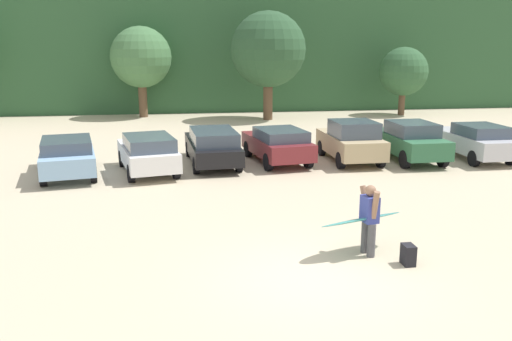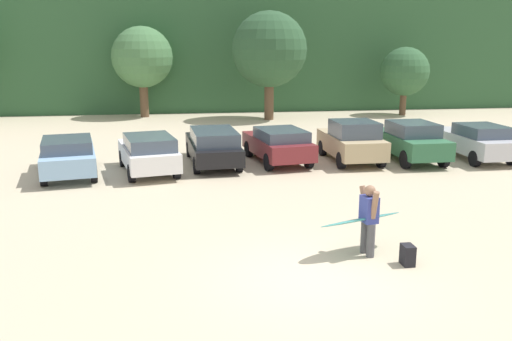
# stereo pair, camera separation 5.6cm
# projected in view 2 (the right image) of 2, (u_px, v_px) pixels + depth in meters

# --- Properties ---
(ground_plane) EXTENTS (120.00, 120.00, 0.00)m
(ground_plane) POSITION_uv_depth(u_px,v_px,m) (315.00, 279.00, 10.83)
(ground_plane) COLOR #C1B293
(hillside_ridge) EXTENTS (108.00, 12.00, 8.71)m
(hillside_ridge) POSITION_uv_depth(u_px,v_px,m) (211.00, 48.00, 41.98)
(hillside_ridge) COLOR #2D5633
(hillside_ridge) RESTS_ON ground_plane
(tree_center_left) EXTENTS (3.89, 3.89, 5.80)m
(tree_center_left) POSITION_uv_depth(u_px,v_px,m) (142.00, 58.00, 34.22)
(tree_center_left) COLOR brown
(tree_center_left) RESTS_ON ground_plane
(tree_center_right) EXTENTS (4.64, 4.64, 6.66)m
(tree_center_right) POSITION_uv_depth(u_px,v_px,m) (269.00, 50.00, 32.88)
(tree_center_right) COLOR brown
(tree_center_right) RESTS_ON ground_plane
(tree_far_left) EXTENTS (3.20, 3.20, 4.49)m
(tree_far_left) POSITION_uv_depth(u_px,v_px,m) (405.00, 72.00, 35.38)
(tree_far_left) COLOR brown
(tree_far_left) RESTS_ON ground_plane
(parked_car_sky_blue) EXTENTS (2.57, 4.63, 1.40)m
(parked_car_sky_blue) POSITION_uv_depth(u_px,v_px,m) (68.00, 155.00, 19.25)
(parked_car_sky_blue) COLOR #84ADD1
(parked_car_sky_blue) RESTS_ON ground_plane
(parked_car_white) EXTENTS (2.53, 4.29, 1.43)m
(parked_car_white) POSITION_uv_depth(u_px,v_px,m) (148.00, 152.00, 19.60)
(parked_car_white) COLOR white
(parked_car_white) RESTS_ON ground_plane
(parked_car_black) EXTENTS (2.06, 4.87, 1.44)m
(parked_car_black) POSITION_uv_depth(u_px,v_px,m) (213.00, 145.00, 20.94)
(parked_car_black) COLOR black
(parked_car_black) RESTS_ON ground_plane
(parked_car_maroon) EXTENTS (2.40, 4.33, 1.40)m
(parked_car_maroon) POSITION_uv_depth(u_px,v_px,m) (278.00, 144.00, 21.33)
(parked_car_maroon) COLOR maroon
(parked_car_maroon) RESTS_ON ground_plane
(parked_car_tan) EXTENTS (1.86, 3.94, 1.69)m
(parked_car_tan) POSITION_uv_depth(u_px,v_px,m) (352.00, 141.00, 21.48)
(parked_car_tan) COLOR tan
(parked_car_tan) RESTS_ON ground_plane
(parked_car_forest_green) EXTENTS (1.81, 4.19, 1.60)m
(parked_car_forest_green) POSITION_uv_depth(u_px,v_px,m) (411.00, 140.00, 21.66)
(parked_car_forest_green) COLOR #2D6642
(parked_car_forest_green) RESTS_ON ground_plane
(parked_car_silver) EXTENTS (1.85, 4.40, 1.47)m
(parked_car_silver) POSITION_uv_depth(u_px,v_px,m) (476.00, 141.00, 22.02)
(parked_car_silver) COLOR silver
(parked_car_silver) RESTS_ON ground_plane
(person_adult) EXTENTS (0.36, 0.77, 1.62)m
(person_adult) POSITION_uv_depth(u_px,v_px,m) (369.00, 216.00, 11.86)
(person_adult) COLOR #4C4C51
(person_adult) RESTS_ON ground_plane
(surfboard_teal) EXTENTS (2.26, 1.30, 0.29)m
(surfboard_teal) POSITION_uv_depth(u_px,v_px,m) (361.00, 220.00, 12.00)
(surfboard_teal) COLOR teal
(backpack_dropped) EXTENTS (0.24, 0.34, 0.45)m
(backpack_dropped) POSITION_uv_depth(u_px,v_px,m) (408.00, 255.00, 11.45)
(backpack_dropped) COLOR black
(backpack_dropped) RESTS_ON ground_plane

